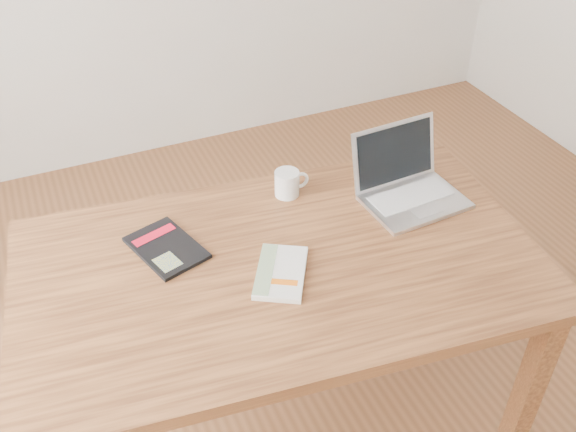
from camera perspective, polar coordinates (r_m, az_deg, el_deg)
name	(u,v)px	position (r m, az deg, el deg)	size (l,w,h in m)	color
room	(338,56)	(1.41, 4.44, 13.98)	(4.04, 4.04, 2.70)	brown
desk	(280,285)	(1.81, -0.69, -6.19)	(1.51, 0.97, 0.75)	brown
white_guidebook	(281,273)	(1.71, -0.65, -5.05)	(0.21, 0.24, 0.02)	beige
black_guidebook	(166,248)	(1.82, -10.77, -2.78)	(0.21, 0.26, 0.01)	black
laptop	(407,184)	(2.00, 10.56, 2.82)	(0.31, 0.28, 0.21)	silver
coffee_mug	(288,183)	(1.97, -0.02, 2.97)	(0.11, 0.08, 0.08)	white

